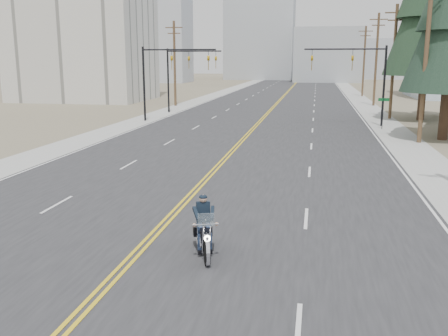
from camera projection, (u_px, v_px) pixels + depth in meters
The scene contains 19 objects.
ground_plane at pixel (141, 249), 15.52m from camera, with size 400.00×400.00×0.00m, color #776D56.
road at pixel (284, 95), 82.80m from camera, with size 20.00×200.00×0.01m, color #303033.
sidewalk_left at pixel (217, 95), 84.83m from camera, with size 3.00×200.00×0.01m, color #A5A5A0.
sidewalk_right at pixel (356, 96), 80.77m from camera, with size 3.00×200.00×0.01m, color #A5A5A0.
traffic_mast_left at pixel (164, 69), 46.81m from camera, with size 7.10×0.26×7.00m.
traffic_mast_right at pixel (361, 70), 43.64m from camera, with size 7.10×0.26×7.00m.
traffic_mast_far at pixel (183, 68), 54.57m from camera, with size 6.10×0.26×7.00m.
street_sign at pixel (383, 108), 42.06m from camera, with size 0.90×0.06×2.62m.
utility_pole_b at pixel (426, 57), 34.15m from camera, with size 2.20×0.30×11.50m.
utility_pole_c at pixel (394, 60), 48.62m from camera, with size 2.20×0.30×11.00m.
utility_pole_d at pixel (376, 58), 62.98m from camera, with size 2.20×0.30×11.50m.
utility_pole_e at pixel (364, 60), 79.38m from camera, with size 2.20×0.30×11.00m.
utility_pole_left at pixel (175, 62), 62.70m from camera, with size 2.20×0.30×10.50m.
haze_bldg_a at pixel (162, 39), 129.89m from camera, with size 14.00×12.00×22.00m, color #B7BCC6.
haze_bldg_b at pixel (328, 55), 132.77m from camera, with size 18.00×14.00×14.00m, color #ADB2B7.
haze_bldg_d at pixel (260, 35), 149.44m from camera, with size 20.00×15.00×26.00m, color #ADB2B7.
haze_bldg_e at pixel (383, 59), 154.01m from camera, with size 14.00×14.00×12.00m, color #B7BCC6.
haze_bldg_f at pixel (129, 52), 147.59m from camera, with size 12.00×12.00×16.00m, color #ADB2B7.
motorcyclist at pixel (204, 226), 14.93m from camera, with size 0.98×2.29×1.79m, color black, non-canonical shape.
Camera 1 is at (5.19, -13.92, 5.77)m, focal length 40.00 mm.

